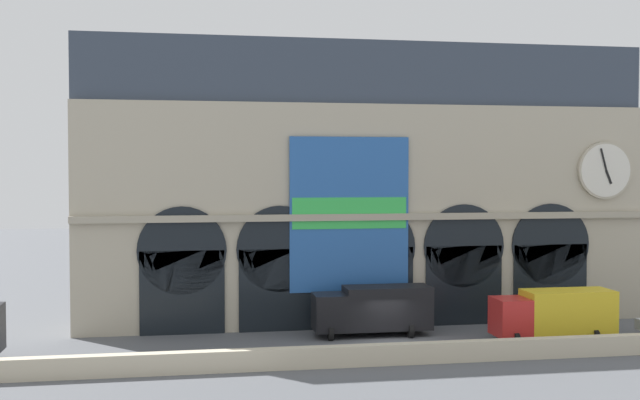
{
  "coord_description": "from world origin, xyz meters",
  "views": [
    {
      "loc": [
        -11.88,
        -44.09,
        10.42
      ],
      "look_at": [
        -3.62,
        5.0,
        8.56
      ],
      "focal_mm": 42.69,
      "sensor_mm": 36.0,
      "label": 1
    }
  ],
  "objects": [
    {
      "name": "station_building",
      "position": [
        0.01,
        7.81,
        9.35
      ],
      "size": [
        38.92,
        6.03,
        19.23
      ],
      "color": "#B2A891",
      "rests_on": "ground"
    },
    {
      "name": "box_truck_center",
      "position": [
        -0.57,
        2.65,
        1.7
      ],
      "size": [
        7.5,
        2.91,
        3.12
      ],
      "color": "black",
      "rests_on": "ground"
    },
    {
      "name": "ground_plane",
      "position": [
        0.0,
        0.0,
        0.0
      ],
      "size": [
        200.0,
        200.0,
        0.0
      ],
      "primitive_type": "plane",
      "color": "#54565B"
    },
    {
      "name": "box_truck_mideast",
      "position": [
        10.04,
        -0.71,
        1.7
      ],
      "size": [
        7.5,
        2.91,
        3.12
      ],
      "color": "red",
      "rests_on": "ground"
    },
    {
      "name": "quay_parapet_wall",
      "position": [
        0.0,
        -4.62,
        0.56
      ],
      "size": [
        90.0,
        0.7,
        1.12
      ],
      "primitive_type": "cube",
      "color": "beige",
      "rests_on": "ground"
    }
  ]
}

